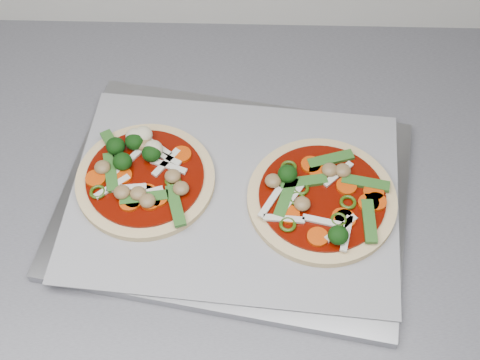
{
  "coord_description": "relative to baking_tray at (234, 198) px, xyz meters",
  "views": [
    {
      "loc": [
        0.63,
        0.83,
        1.59
      ],
      "look_at": [
        0.62,
        1.29,
        0.93
      ],
      "focal_mm": 50.0,
      "sensor_mm": 36.0,
      "label": 1
    }
  ],
  "objects": [
    {
      "name": "parchment",
      "position": [
        0.0,
        0.0,
        0.01
      ],
      "size": [
        0.42,
        0.32,
        0.0
      ],
      "primitive_type": "cube",
      "rotation": [
        0.0,
        0.0,
        -0.09
      ],
      "color": "gray",
      "rests_on": "baking_tray"
    },
    {
      "name": "pizza_left",
      "position": [
        -0.11,
        0.02,
        0.02
      ],
      "size": [
        0.23,
        0.23,
        0.03
      ],
      "rotation": [
        0.0,
        0.0,
        -0.41
      ],
      "color": "beige",
      "rests_on": "parchment"
    },
    {
      "name": "baking_tray",
      "position": [
        0.0,
        0.0,
        0.0
      ],
      "size": [
        0.46,
        0.37,
        0.01
      ],
      "primitive_type": "cube",
      "rotation": [
        0.0,
        0.0,
        -0.17
      ],
      "color": "gray",
      "rests_on": "countertop"
    },
    {
      "name": "pizza_right",
      "position": [
        0.11,
        -0.01,
        0.02
      ],
      "size": [
        0.25,
        0.25,
        0.03
      ],
      "rotation": [
        0.0,
        0.0,
        -0.52
      ],
      "color": "beige",
      "rests_on": "parchment"
    }
  ]
}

